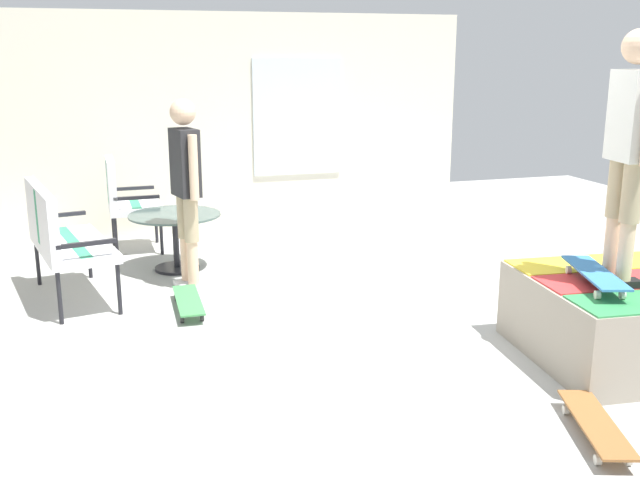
# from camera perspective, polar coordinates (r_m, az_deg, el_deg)

# --- Properties ---
(ground_plane) EXTENTS (12.00, 12.00, 0.10)m
(ground_plane) POSITION_cam_1_polar(r_m,az_deg,el_deg) (5.82, 4.23, -7.52)
(ground_plane) COLOR #A8A8A3
(house_facade) EXTENTS (0.23, 6.00, 2.57)m
(house_facade) POSITION_cam_1_polar(r_m,az_deg,el_deg) (8.98, -7.48, 8.96)
(house_facade) COLOR silver
(house_facade) RESTS_ON ground_plane
(skate_ramp) EXTENTS (1.47, 2.17, 0.58)m
(skate_ramp) POSITION_cam_1_polar(r_m,az_deg,el_deg) (5.65, 22.79, -5.63)
(skate_ramp) COLOR gray
(skate_ramp) RESTS_ON ground_plane
(patio_bench) EXTENTS (1.33, 0.79, 1.02)m
(patio_bench) POSITION_cam_1_polar(r_m,az_deg,el_deg) (6.68, -19.63, 0.55)
(patio_bench) COLOR black
(patio_bench) RESTS_ON ground_plane
(patio_chair_near_house) EXTENTS (0.63, 0.56, 1.02)m
(patio_chair_near_house) POSITION_cam_1_polar(r_m,az_deg,el_deg) (8.20, -14.97, 3.32)
(patio_chair_near_house) COLOR black
(patio_chair_near_house) RESTS_ON ground_plane
(patio_table) EXTENTS (0.90, 0.90, 0.57)m
(patio_table) POSITION_cam_1_polar(r_m,az_deg,el_deg) (7.41, -11.17, 0.74)
(patio_table) COLOR black
(patio_table) RESTS_ON ground_plane
(person_watching) EXTENTS (0.47, 0.30, 1.72)m
(person_watching) POSITION_cam_1_polar(r_m,az_deg,el_deg) (6.70, -10.37, 4.63)
(person_watching) COLOR silver
(person_watching) RESTS_ON ground_plane
(person_skater) EXTENTS (0.48, 0.28, 1.68)m
(person_skater) POSITION_cam_1_polar(r_m,az_deg,el_deg) (5.22, 22.91, 7.16)
(person_skater) COLOR black
(person_skater) RESTS_ON skate_ramp
(skateboard_by_bench) EXTENTS (0.81, 0.22, 0.10)m
(skateboard_by_bench) POSITION_cam_1_polar(r_m,az_deg,el_deg) (6.29, -10.18, -4.68)
(skateboard_by_bench) COLOR #3F8C4C
(skateboard_by_bench) RESTS_ON ground_plane
(skateboard_spare) EXTENTS (0.82, 0.44, 0.10)m
(skateboard_spare) POSITION_cam_1_polar(r_m,az_deg,el_deg) (4.53, 20.61, -13.24)
(skateboard_spare) COLOR brown
(skateboard_spare) RESTS_ON ground_plane
(skateboard_on_ramp) EXTENTS (0.82, 0.43, 0.10)m
(skateboard_on_ramp) POSITION_cam_1_polar(r_m,az_deg,el_deg) (5.28, 20.55, -2.46)
(skateboard_on_ramp) COLOR #3372B2
(skateboard_on_ramp) RESTS_ON skate_ramp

